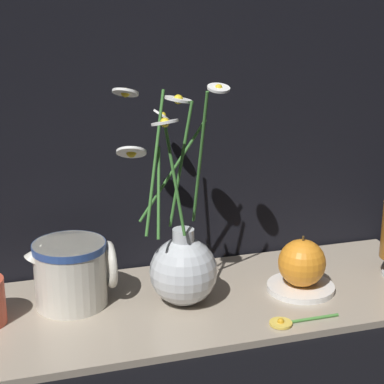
{
  "coord_description": "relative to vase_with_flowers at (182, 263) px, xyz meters",
  "views": [
    {
      "loc": [
        -0.29,
        -0.94,
        0.5
      ],
      "look_at": [
        -0.01,
        0.0,
        0.2
      ],
      "focal_mm": 60.0,
      "sensor_mm": 36.0,
      "label": 1
    }
  ],
  "objects": [
    {
      "name": "ground_plane",
      "position": [
        0.02,
        0.0,
        -0.08
      ],
      "size": [
        6.0,
        6.0,
        0.0
      ],
      "primitive_type": "plane",
      "color": "black"
    },
    {
      "name": "shelf",
      "position": [
        0.02,
        0.0,
        -0.08
      ],
      "size": [
        0.9,
        0.32,
        0.01
      ],
      "color": "tan",
      "rests_on": "ground_plane"
    },
    {
      "name": "vase_with_flowers",
      "position": [
        0.0,
        0.0,
        0.0
      ],
      "size": [
        0.19,
        0.19,
        0.36
      ],
      "color": "silver",
      "rests_on": "shelf"
    },
    {
      "name": "ceramic_pitcher",
      "position": [
        -0.18,
        0.05,
        -0.01
      ],
      "size": [
        0.15,
        0.12,
        0.12
      ],
      "color": "beige",
      "rests_on": "shelf"
    },
    {
      "name": "saucer_plate",
      "position": [
        0.21,
        -0.02,
        -0.07
      ],
      "size": [
        0.12,
        0.12,
        0.01
      ],
      "color": "white",
      "rests_on": "shelf"
    },
    {
      "name": "orange_fruit",
      "position": [
        0.21,
        -0.02,
        -0.02
      ],
      "size": [
        0.08,
        0.08,
        0.09
      ],
      "color": "orange",
      "rests_on": "saucer_plate"
    },
    {
      "name": "loose_daisy",
      "position": [
        0.14,
        -0.12,
        -0.07
      ],
      "size": [
        0.12,
        0.04,
        0.01
      ],
      "color": "#4C8E3D",
      "rests_on": "shelf"
    }
  ]
}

